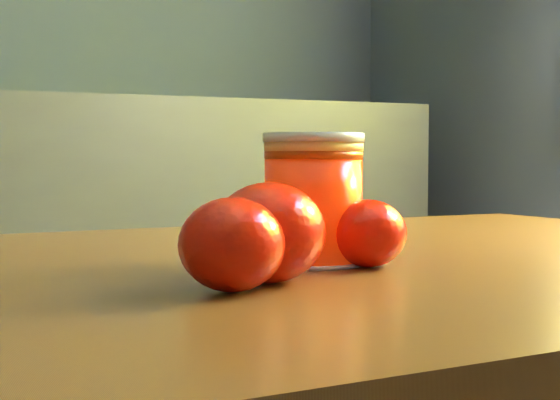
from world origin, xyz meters
name	(u,v)px	position (x,y,z in m)	size (l,w,h in m)	color
table	(354,357)	(0.76, 0.05, 0.59)	(0.95, 0.69, 0.68)	brown
juice_glass	(313,200)	(0.70, 0.01, 0.73)	(0.08, 0.08, 0.10)	#FF2A05
orange_front	(269,233)	(0.63, -0.06, 0.71)	(0.07, 0.07, 0.06)	red
orange_back	(368,233)	(0.73, -0.02, 0.71)	(0.06, 0.06, 0.05)	red
orange_extra	(232,244)	(0.60, -0.09, 0.71)	(0.06, 0.06, 0.06)	red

